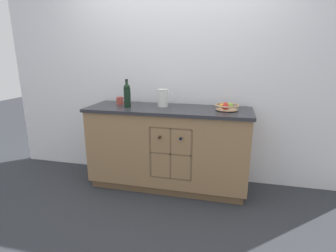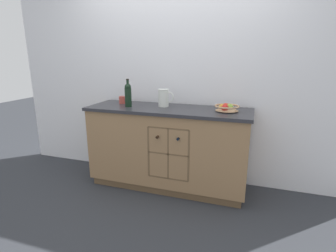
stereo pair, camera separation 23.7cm
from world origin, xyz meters
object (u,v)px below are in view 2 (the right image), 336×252
Objects in this scene: white_pitcher at (164,97)px; ceramic_mug at (122,100)px; fruit_bowl at (227,107)px; standing_wine_bottle at (128,94)px.

white_pitcher is 1.74× the size of ceramic_mug.
standing_wine_bottle is at bearing -175.32° from fruit_bowl.
standing_wine_bottle is (0.16, -0.16, 0.10)m from ceramic_mug.
fruit_bowl is 1.09m from standing_wine_bottle.
ceramic_mug is (-0.54, 0.02, -0.06)m from white_pitcher.
standing_wine_bottle reaches higher than ceramic_mug.
ceramic_mug is at bearing 176.77° from fruit_bowl.
standing_wine_bottle reaches higher than fruit_bowl.
fruit_bowl is 0.82× the size of standing_wine_bottle.
fruit_bowl is 1.30× the size of white_pitcher.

